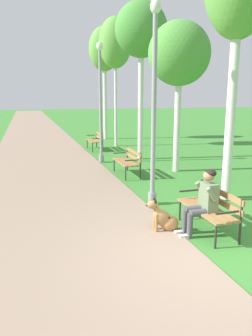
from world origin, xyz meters
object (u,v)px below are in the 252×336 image
park_bench_far (96,139)px  birch_tree_fourth (141,31)px  park_bench_near (211,206)px  birch_tree_fifth (115,44)px  park_bench_mid (128,160)px  lamp_post_mid (101,102)px  birch_tree_sixth (104,51)px  lamp_post_near (154,105)px  dog_shepherd (164,219)px  birch_tree_third (179,55)px  person_seated_on_near_bench (203,200)px

park_bench_far → birch_tree_fourth: size_ratio=0.25×
park_bench_near → park_bench_far: same height
birch_tree_fourth → birch_tree_fifth: 3.78m
park_bench_mid → birch_tree_fifth: size_ratio=0.24×
park_bench_far → park_bench_mid: bearing=-90.4°
lamp_post_mid → birch_tree_fifth: 5.12m
park_bench_mid → birch_tree_sixth: size_ratio=0.23×
birch_tree_fourth → lamp_post_near: bearing=-106.5°
dog_shepherd → park_bench_mid: bearing=81.2°
park_bench_far → birch_tree_third: 6.50m
lamp_post_near → birch_tree_third: 4.03m
park_bench_far → birch_tree_fifth: (1.25, 0.93, 4.54)m
park_bench_mid → dog_shepherd: size_ratio=1.80×
lamp_post_near → birch_tree_fifth: bearing=80.1°
park_bench_mid → birch_tree_fifth: birch_tree_fifth is taller
lamp_post_mid → birch_tree_sixth: birch_tree_sixth is taller
park_bench_near → birch_tree_third: size_ratio=0.30×
park_bench_far → birch_tree_third: birch_tree_third is taller
park_bench_far → birch_tree_sixth: (1.40, 3.87, 4.57)m
person_seated_on_near_bench → birch_tree_fourth: birch_tree_fourth is taller
birch_tree_fifth → birch_tree_sixth: bearing=87.2°
park_bench_near → lamp_post_mid: size_ratio=0.33×
lamp_post_near → park_bench_near: bearing=-75.5°
lamp_post_mid → birch_tree_fourth: 3.15m
person_seated_on_near_bench → lamp_post_mid: 7.44m
dog_shepherd → birch_tree_fourth: birch_tree_fourth is taller
lamp_post_near → birch_tree_third: birch_tree_third is taller
park_bench_mid → park_bench_far: (0.04, 5.39, 0.00)m
park_bench_mid → dog_shepherd: bearing=-98.8°
person_seated_on_near_bench → birch_tree_third: bearing=69.9°
park_bench_near → dog_shepherd: (-0.85, 0.23, -0.25)m
park_bench_mid → person_seated_on_near_bench: bearing=-90.8°
birch_tree_sixth → park_bench_near: bearing=-95.3°
park_bench_far → park_bench_near: bearing=-89.5°
park_bench_mid → park_bench_far: 5.39m
birch_tree_third → birch_tree_fourth: bearing=100.4°
birch_tree_fourth → birch_tree_sixth: size_ratio=0.95×
park_bench_near → park_bench_mid: (-0.14, 4.86, 0.00)m
person_seated_on_near_bench → dog_shepherd: size_ratio=1.50×
birch_tree_fifth → birch_tree_third: bearing=-85.8°
person_seated_on_near_bench → dog_shepherd: person_seated_on_near_bench is taller
person_seated_on_near_bench → birch_tree_sixth: 14.93m
person_seated_on_near_bench → birch_tree_fifth: (1.37, 11.24, 4.37)m
park_bench_far → birch_tree_fifth: birch_tree_fifth is taller
park_bench_far → birch_tree_fourth: 5.44m
person_seated_on_near_bench → lamp_post_near: size_ratio=0.27×
person_seated_on_near_bench → lamp_post_mid: bearing=92.4°
park_bench_mid → park_bench_far: size_ratio=1.00×
dog_shepherd → birch_tree_third: (2.47, 4.71, 3.60)m
person_seated_on_near_bench → birch_tree_fifth: 12.14m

